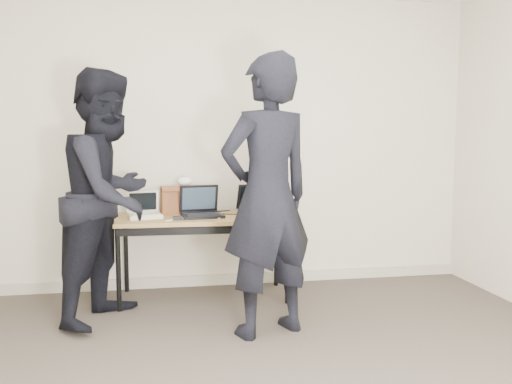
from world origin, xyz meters
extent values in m
cube|color=beige|center=(0.00, 2.27, 1.35)|extent=(4.50, 0.05, 2.70)
cube|color=olive|center=(-0.31, 1.89, 0.70)|extent=(1.52, 0.69, 0.03)
cylinder|color=black|center=(-1.01, 1.64, 0.34)|extent=(0.04, 0.04, 0.68)
cylinder|color=black|center=(0.37, 1.60, 0.34)|extent=(0.04, 0.04, 0.68)
cylinder|color=black|center=(-1.00, 2.17, 0.34)|extent=(0.04, 0.04, 0.68)
cylinder|color=black|center=(0.38, 2.13, 0.34)|extent=(0.04, 0.04, 0.68)
cube|color=black|center=(-0.32, 1.60, 0.64)|extent=(1.40, 0.06, 0.06)
cube|color=beige|center=(-0.80, 1.87, 0.74)|extent=(0.31, 0.27, 0.03)
cube|color=beige|center=(-0.80, 1.84, 0.75)|extent=(0.24, 0.16, 0.01)
cube|color=beige|center=(-0.83, 1.99, 0.84)|extent=(0.27, 0.09, 0.19)
cube|color=black|center=(-0.83, 1.99, 0.85)|extent=(0.23, 0.07, 0.15)
cube|color=beige|center=(-0.82, 1.98, 0.75)|extent=(0.24, 0.06, 0.01)
cube|color=black|center=(-0.32, 1.82, 0.73)|extent=(0.37, 0.30, 0.02)
cube|color=black|center=(-0.32, 1.79, 0.75)|extent=(0.29, 0.18, 0.01)
cube|color=black|center=(-0.35, 1.98, 0.86)|extent=(0.35, 0.12, 0.24)
cube|color=#26333F|center=(-0.34, 1.97, 0.86)|extent=(0.30, 0.10, 0.20)
cube|color=black|center=(-0.34, 1.95, 0.74)|extent=(0.30, 0.06, 0.02)
cube|color=black|center=(0.21, 1.97, 0.73)|extent=(0.39, 0.32, 0.02)
cube|color=black|center=(0.22, 1.94, 0.75)|extent=(0.30, 0.19, 0.01)
cube|color=black|center=(0.18, 2.13, 0.86)|extent=(0.35, 0.16, 0.23)
cube|color=black|center=(0.18, 2.12, 0.86)|extent=(0.30, 0.13, 0.19)
cube|color=black|center=(0.19, 2.09, 0.74)|extent=(0.30, 0.08, 0.02)
cube|color=brown|center=(-0.49, 2.11, 0.84)|extent=(0.38, 0.21, 0.24)
cube|color=brown|center=(-0.49, 2.05, 0.94)|extent=(0.37, 0.13, 0.07)
cube|color=brown|center=(-0.34, 2.13, 0.82)|extent=(0.03, 0.10, 0.02)
ellipsoid|color=white|center=(-0.46, 2.11, 1.00)|extent=(0.13, 0.10, 0.08)
cube|color=black|center=(0.32, 2.07, 0.79)|extent=(0.25, 0.21, 0.13)
cube|color=black|center=(-0.53, 1.71, 0.74)|extent=(0.08, 0.06, 0.03)
cube|color=silver|center=(-0.52, 1.74, 0.72)|extent=(0.23, 0.17, 0.01)
cube|color=silver|center=(-0.30, 1.76, 0.72)|extent=(0.22, 0.12, 0.01)
cube|color=black|center=(-0.01, 1.91, 0.72)|extent=(0.32, 0.11, 0.01)
cube|color=black|center=(-0.17, 2.12, 0.72)|extent=(0.25, 0.07, 0.01)
cube|color=black|center=(0.20, 1.98, 0.72)|extent=(0.12, 0.24, 0.01)
imported|color=black|center=(0.08, 1.00, 0.98)|extent=(0.84, 0.70, 1.96)
imported|color=black|center=(-1.05, 1.50, 0.95)|extent=(1.05, 1.14, 1.90)
cube|color=#B0A792|center=(0.00, 2.23, 0.05)|extent=(4.50, 0.03, 0.10)
camera|label=1|loc=(-0.58, -2.39, 1.38)|focal=35.00mm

